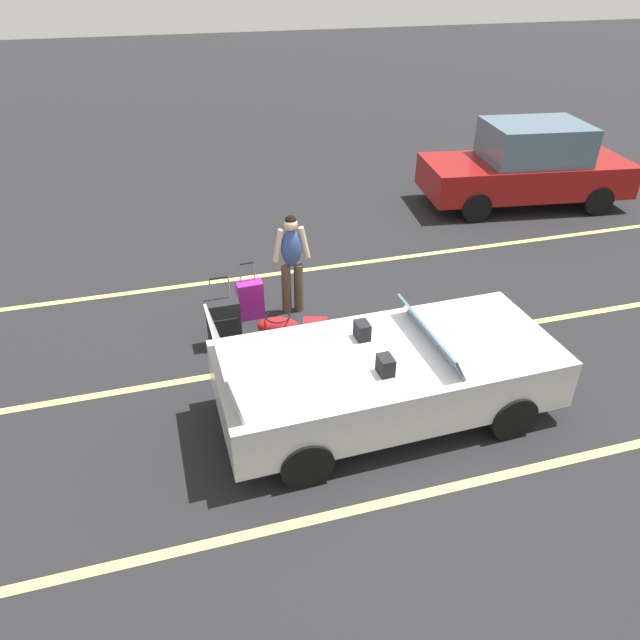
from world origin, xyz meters
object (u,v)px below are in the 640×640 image
object	(u,v)px
traveler_person	(292,259)
suitcase_medium_bright	(250,300)
parked_sedan_near	(527,166)
suitcase_small_carryon	(315,335)
suitcase_large_black	(224,323)
convertible_car	(402,372)
duffel_bag	(278,326)

from	to	relation	value
traveler_person	suitcase_medium_bright	bearing A→B (deg)	-91.15
parked_sedan_near	suitcase_small_carryon	bearing A→B (deg)	42.93
suitcase_large_black	traveler_person	xyz separation A→B (m)	(1.19, 0.66, 0.56)
traveler_person	parked_sedan_near	world-z (taller)	parked_sedan_near
convertible_car	traveler_person	bearing A→B (deg)	103.83
duffel_bag	convertible_car	bearing A→B (deg)	-61.81
suitcase_large_black	suitcase_medium_bright	bearing A→B (deg)	142.27
duffel_bag	suitcase_medium_bright	bearing A→B (deg)	115.45
convertible_car	traveler_person	world-z (taller)	traveler_person
suitcase_large_black	suitcase_small_carryon	distance (m)	1.34
suitcase_medium_bright	traveler_person	bearing A→B (deg)	86.89
suitcase_small_carryon	parked_sedan_near	size ratio (longest dim) A/B	0.11
convertible_car	suitcase_small_carryon	bearing A→B (deg)	111.85
suitcase_large_black	parked_sedan_near	world-z (taller)	parked_sedan_near
suitcase_small_carryon	duffel_bag	distance (m)	0.68
convertible_car	traveler_person	xyz separation A→B (m)	(-0.74, 2.72, 0.34)
parked_sedan_near	convertible_car	bearing A→B (deg)	55.04
convertible_car	suitcase_small_carryon	size ratio (longest dim) A/B	8.36
suitcase_medium_bright	duffel_bag	xyz separation A→B (m)	(0.30, -0.64, -0.15)
suitcase_small_carryon	convertible_car	bearing A→B (deg)	42.27
suitcase_large_black	duffel_bag	size ratio (longest dim) A/B	1.56
suitcase_medium_bright	duffel_bag	world-z (taller)	suitcase_medium_bright
convertible_car	parked_sedan_near	distance (m)	8.00
convertible_car	traveler_person	distance (m)	2.83
duffel_bag	traveler_person	world-z (taller)	traveler_person
convertible_car	suitcase_small_carryon	distance (m)	1.75
convertible_car	suitcase_medium_bright	distance (m)	3.08
suitcase_large_black	traveler_person	distance (m)	1.47
convertible_car	suitcase_large_black	distance (m)	2.82
suitcase_medium_bright	suitcase_small_carryon	world-z (taller)	suitcase_medium_bright
suitcase_medium_bright	traveler_person	size ratio (longest dim) A/B	0.57
suitcase_medium_bright	parked_sedan_near	world-z (taller)	parked_sedan_near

